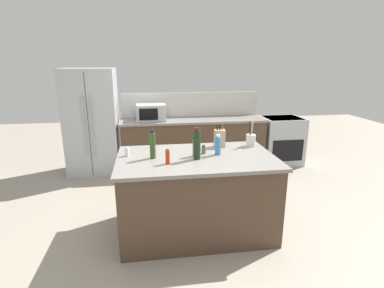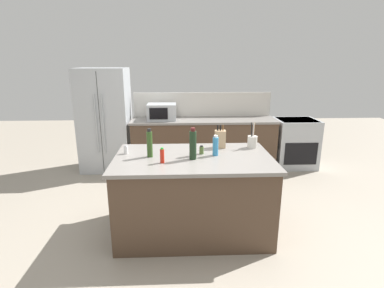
{
  "view_description": "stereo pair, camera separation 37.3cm",
  "coord_description": "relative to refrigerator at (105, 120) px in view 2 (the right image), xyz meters",
  "views": [
    {
      "loc": [
        -0.53,
        -3.21,
        2.01
      ],
      "look_at": [
        0.0,
        0.35,
        0.99
      ],
      "focal_mm": 28.0,
      "sensor_mm": 36.0,
      "label": 1
    },
    {
      "loc": [
        -0.16,
        -3.24,
        2.01
      ],
      "look_at": [
        0.0,
        0.35,
        0.99
      ],
      "focal_mm": 28.0,
      "sensor_mm": 36.0,
      "label": 2
    }
  ],
  "objects": [
    {
      "name": "spice_jar_oregano",
      "position": [
        1.62,
        -2.15,
        0.05
      ],
      "size": [
        0.05,
        0.05,
        0.1
      ],
      "color": "#567038",
      "rests_on": "kitchen_island"
    },
    {
      "name": "wine_bottle",
      "position": [
        1.51,
        -2.34,
        0.17
      ],
      "size": [
        0.08,
        0.08,
        0.36
      ],
      "color": "black",
      "rests_on": "kitchen_island"
    },
    {
      "name": "ground_plane",
      "position": [
        1.52,
        -2.25,
        -0.93
      ],
      "size": [
        14.0,
        14.0,
        0.0
      ],
      "primitive_type": "plane",
      "color": "gray"
    },
    {
      "name": "salt_shaker",
      "position": [
        0.74,
        -2.11,
        0.06
      ],
      "size": [
        0.05,
        0.05,
        0.11
      ],
      "color": "silver",
      "rests_on": "kitchen_island"
    },
    {
      "name": "range_oven",
      "position": [
        3.58,
        -0.05,
        -0.47
      ],
      "size": [
        0.76,
        0.65,
        0.92
      ],
      "color": "#ADB2B7",
      "rests_on": "ground_plane"
    },
    {
      "name": "microwave",
      "position": [
        1.05,
        -0.05,
        0.15
      ],
      "size": [
        0.52,
        0.39,
        0.29
      ],
      "color": "#ADB2B7",
      "rests_on": "back_counter_run"
    },
    {
      "name": "kitchen_island",
      "position": [
        1.52,
        -2.25,
        -0.46
      ],
      "size": [
        1.8,
        1.1,
        0.94
      ],
      "color": "#4C3828",
      "rests_on": "ground_plane"
    },
    {
      "name": "wall_backsplash",
      "position": [
        1.82,
        0.27,
        0.24
      ],
      "size": [
        2.64,
        0.03,
        0.46
      ],
      "primitive_type": "cube",
      "color": "beige",
      "rests_on": "back_counter_run"
    },
    {
      "name": "hot_sauce_bottle",
      "position": [
        1.18,
        -2.45,
        0.09
      ],
      "size": [
        0.05,
        0.05,
        0.17
      ],
      "color": "red",
      "rests_on": "kitchen_island"
    },
    {
      "name": "knife_block",
      "position": [
        1.87,
        -1.9,
        0.12
      ],
      "size": [
        0.13,
        0.1,
        0.29
      ],
      "rotation": [
        0.0,
        0.0,
        -0.02
      ],
      "color": "tan",
      "rests_on": "kitchen_island"
    },
    {
      "name": "utensil_crock",
      "position": [
        2.28,
        -1.93,
        0.09
      ],
      "size": [
        0.12,
        0.12,
        0.32
      ],
      "color": "beige",
      "rests_on": "kitchen_island"
    },
    {
      "name": "refrigerator",
      "position": [
        0.0,
        0.0,
        0.0
      ],
      "size": [
        0.88,
        0.75,
        1.87
      ],
      "color": "#ADB2B7",
      "rests_on": "ground_plane"
    },
    {
      "name": "back_counter_run",
      "position": [
        1.82,
        -0.05,
        -0.46
      ],
      "size": [
        2.68,
        0.66,
        0.94
      ],
      "color": "#4C3828",
      "rests_on": "ground_plane"
    },
    {
      "name": "pepper_grinder",
      "position": [
        1.51,
        -2.23,
        0.1
      ],
      "size": [
        0.06,
        0.06,
        0.2
      ],
      "color": "brown",
      "rests_on": "kitchen_island"
    },
    {
      "name": "dish_soap_bottle",
      "position": [
        1.78,
        -2.22,
        0.12
      ],
      "size": [
        0.07,
        0.07,
        0.24
      ],
      "color": "#3384BC",
      "rests_on": "kitchen_island"
    },
    {
      "name": "olive_oil_bottle",
      "position": [
        1.03,
        -2.23,
        0.16
      ],
      "size": [
        0.06,
        0.06,
        0.33
      ],
      "color": "#2D4C1E",
      "rests_on": "kitchen_island"
    }
  ]
}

